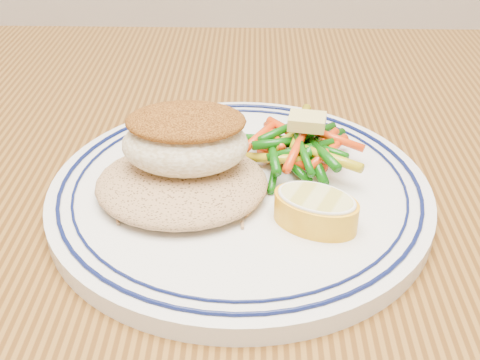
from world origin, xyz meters
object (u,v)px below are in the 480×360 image
dining_table (219,335)px  rice_pilaf (182,180)px  fish_fillet (185,138)px  lemon_wedge (316,209)px  plate (240,191)px  vegetable_pile (300,147)px

dining_table → rice_pilaf: bearing=127.1°
fish_fillet → rice_pilaf: bearing=-107.3°
rice_pilaf → lemon_wedge: size_ratio=1.73×
plate → rice_pilaf: bearing=-164.3°
rice_pilaf → fish_fillet: size_ratio=1.37×
dining_table → lemon_wedge: lemon_wedge is taller
dining_table → fish_fillet: 0.16m
plate → vegetable_pile: bearing=37.7°
vegetable_pile → lemon_wedge: 0.08m
lemon_wedge → plate: bearing=138.5°
lemon_wedge → vegetable_pile: bearing=94.1°
fish_fillet → lemon_wedge: size_ratio=1.26×
dining_table → vegetable_pile: bearing=53.2°
plate → fish_fillet: fish_fillet is taller
plate → vegetable_pile: (0.05, 0.04, 0.02)m
lemon_wedge → dining_table: bearing=-179.4°
rice_pilaf → lemon_wedge: 0.10m
dining_table → plate: plate is taller
plate → lemon_wedge: size_ratio=3.93×
rice_pilaf → vegetable_pile: size_ratio=1.17×
vegetable_pile → lemon_wedge: bearing=-85.9°
dining_table → plate: 0.12m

